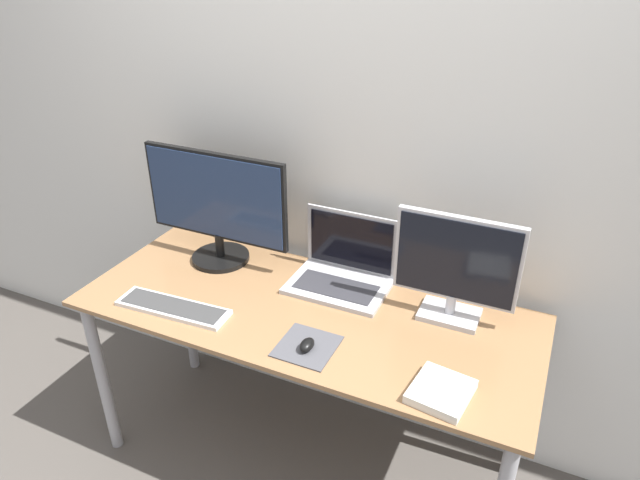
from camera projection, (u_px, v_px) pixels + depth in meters
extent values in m
cube|color=silver|center=(350.00, 151.00, 2.18)|extent=(7.00, 0.05, 2.50)
cube|color=olive|center=(305.00, 311.00, 2.09)|extent=(1.69, 0.68, 0.02)
cylinder|color=#99999E|center=(102.00, 378.00, 2.33)|extent=(0.05, 0.05, 0.76)
cylinder|color=#99999E|center=(187.00, 305.00, 2.79)|extent=(0.05, 0.05, 0.76)
cylinder|color=#99999E|center=(521.00, 403.00, 2.21)|extent=(0.05, 0.05, 0.76)
cylinder|color=black|center=(221.00, 257.00, 2.39)|extent=(0.24, 0.24, 0.02)
cylinder|color=black|center=(220.00, 245.00, 2.37)|extent=(0.04, 0.04, 0.10)
cube|color=black|center=(216.00, 196.00, 2.27)|extent=(0.63, 0.02, 0.36)
cube|color=#1E2D4C|center=(214.00, 197.00, 2.25)|extent=(0.61, 0.01, 0.34)
cube|color=#B2B2B7|center=(449.00, 314.00, 2.04)|extent=(0.21, 0.15, 0.02)
cylinder|color=#B2B2B7|center=(451.00, 304.00, 2.02)|extent=(0.04, 0.04, 0.07)
cube|color=#B2B2B7|center=(457.00, 259.00, 1.93)|extent=(0.43, 0.02, 0.32)
cube|color=black|center=(456.00, 260.00, 1.92)|extent=(0.40, 0.01, 0.29)
cube|color=#ADADB2|center=(338.00, 287.00, 2.20)|extent=(0.38, 0.26, 0.02)
cube|color=#2D2D33|center=(336.00, 287.00, 2.18)|extent=(0.31, 0.14, 0.00)
cube|color=#ADADB2|center=(352.00, 241.00, 2.24)|extent=(0.38, 0.01, 0.25)
cube|color=black|center=(351.00, 242.00, 2.23)|extent=(0.34, 0.00, 0.22)
cube|color=silver|center=(173.00, 308.00, 2.08)|extent=(0.44, 0.14, 0.02)
cube|color=#383838|center=(173.00, 306.00, 2.07)|extent=(0.40, 0.12, 0.00)
cube|color=#47474C|center=(307.00, 346.00, 1.89)|extent=(0.19, 0.19, 0.00)
ellipsoid|color=black|center=(307.00, 345.00, 1.87)|extent=(0.04, 0.07, 0.03)
cube|color=silver|center=(441.00, 392.00, 1.69)|extent=(0.19, 0.20, 0.03)
cube|color=white|center=(441.00, 392.00, 1.69)|extent=(0.18, 0.19, 0.02)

